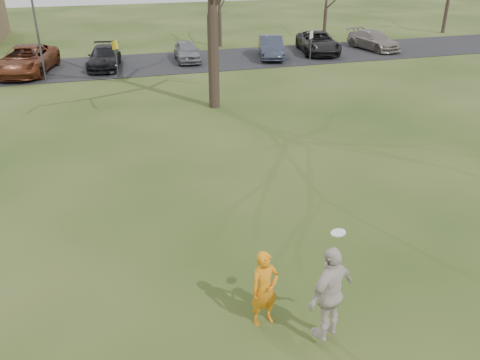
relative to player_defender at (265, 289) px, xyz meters
name	(u,v)px	position (x,y,z in m)	size (l,w,h in m)	color
ground	(296,329)	(0.56, -0.39, -0.84)	(120.00, 120.00, 0.00)	#1E380F
parking_strip	(147,64)	(0.56, 24.61, -0.82)	(62.00, 6.50, 0.04)	black
player_defender	(265,289)	(0.00, 0.00, 0.00)	(0.61, 0.40, 1.67)	orange
car_2	(26,60)	(-6.49, 24.06, -0.01)	(2.62, 5.67, 1.58)	#612B16
car_3	(104,57)	(-2.06, 24.23, -0.15)	(1.81, 4.46, 1.29)	black
car_4	(187,51)	(3.20, 24.66, -0.16)	(1.50, 3.73, 1.27)	slate
car_5	(271,47)	(8.80, 24.09, -0.10)	(1.48, 4.24, 1.40)	#2C3142
car_6	(318,42)	(12.50, 24.68, -0.08)	(2.37, 5.14, 1.43)	black
car_7	(374,40)	(16.87, 24.66, -0.15)	(1.81, 4.46, 1.29)	gray
catching_play	(330,293)	(0.99, -0.87, 0.34)	(1.26, 0.94, 2.25)	beige
lamp_post	(33,7)	(-5.44, 22.11, 3.13)	(0.34, 0.34, 6.27)	#47474C
sign_yellow	(116,52)	(-1.44, 21.61, 0.61)	(0.35, 0.35, 2.08)	#47474C
sign_white	(311,41)	(10.56, 21.61, 0.61)	(0.35, 0.35, 2.08)	#47474C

